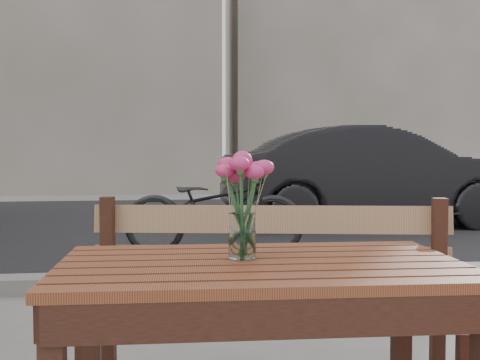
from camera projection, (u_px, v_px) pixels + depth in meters
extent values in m
cube|color=black|center=(191.00, 223.00, 8.61)|extent=(30.00, 8.00, 0.00)
cube|color=gray|center=(216.00, 279.00, 4.64)|extent=(30.00, 0.25, 0.12)
cube|color=gray|center=(56.00, 31.00, 14.95)|extent=(8.00, 3.00, 8.00)
cube|color=gray|center=(354.00, 80.00, 17.02)|extent=(7.00, 3.00, 6.00)
cube|color=maroon|center=(261.00, 266.00, 1.79)|extent=(1.21, 0.73, 0.03)
cube|color=black|center=(91.00, 359.00, 2.05)|extent=(0.06, 0.06, 0.71)
cube|color=black|center=(401.00, 349.00, 2.16)|extent=(0.06, 0.06, 0.71)
cube|color=#9B7850|center=(272.00, 313.00, 2.23)|extent=(1.49, 0.64, 0.03)
cube|color=#9B7850|center=(271.00, 240.00, 2.43)|extent=(1.43, 0.28, 0.39)
cube|color=black|center=(108.00, 305.00, 2.43)|extent=(0.06, 0.06, 0.88)
cube|color=black|center=(439.00, 309.00, 2.37)|extent=(0.06, 0.06, 0.88)
cylinder|color=white|center=(242.00, 236.00, 1.83)|extent=(0.08, 0.08, 0.14)
cylinder|color=#316B39|center=(242.00, 213.00, 1.82)|extent=(0.05, 0.05, 0.28)
imported|color=black|center=(373.00, 176.00, 8.35)|extent=(4.16, 1.46, 1.37)
imported|color=black|center=(214.00, 209.00, 6.00)|extent=(1.87, 0.89, 0.94)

